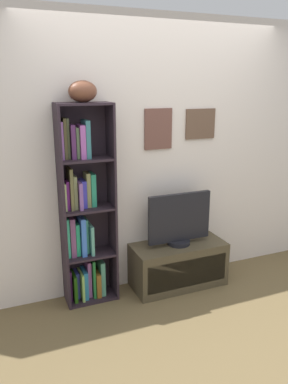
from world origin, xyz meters
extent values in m
cube|color=brown|center=(0.00, 0.00, -0.02)|extent=(5.20, 5.20, 0.04)
cube|color=silver|center=(0.00, 1.13, 1.28)|extent=(4.80, 0.06, 2.56)
cube|color=brown|center=(0.00, 1.09, 1.54)|extent=(0.27, 0.02, 0.38)
cube|color=#CCBA89|center=(0.00, 1.09, 1.54)|extent=(0.22, 0.01, 0.33)
cube|color=brown|center=(0.45, 1.09, 1.57)|extent=(0.32, 0.02, 0.29)
cube|color=slate|center=(0.45, 1.09, 1.57)|extent=(0.27, 0.01, 0.24)
cube|color=black|center=(-0.95, 0.97, 0.90)|extent=(0.02, 0.25, 1.80)
cube|color=black|center=(-0.50, 0.97, 0.90)|extent=(0.02, 0.25, 1.80)
cube|color=black|center=(-0.73, 1.10, 0.90)|extent=(0.47, 0.01, 1.80)
cube|color=black|center=(-0.73, 0.97, 0.01)|extent=(0.43, 0.24, 0.02)
cube|color=black|center=(-0.73, 0.97, 0.45)|extent=(0.43, 0.24, 0.02)
cube|color=black|center=(-0.73, 0.97, 0.89)|extent=(0.43, 0.24, 0.02)
cube|color=black|center=(-0.73, 0.97, 1.33)|extent=(0.43, 0.24, 0.02)
cube|color=black|center=(-0.73, 0.97, 1.79)|extent=(0.43, 0.24, 0.02)
cube|color=#4F1F55|center=(-0.92, 1.02, 0.17)|extent=(0.03, 0.14, 0.29)
cube|color=#20510E|center=(-0.89, 0.99, 0.15)|extent=(0.03, 0.19, 0.26)
cube|color=#333F99|center=(-0.85, 1.02, 0.15)|extent=(0.03, 0.13, 0.26)
cube|color=#91BD57|center=(-0.82, 0.99, 0.15)|extent=(0.02, 0.20, 0.26)
cube|color=teal|center=(-0.79, 1.00, 0.16)|extent=(0.04, 0.18, 0.27)
cube|color=#A55A99|center=(-0.74, 1.02, 0.20)|extent=(0.03, 0.15, 0.35)
cube|color=#21722E|center=(-0.71, 1.00, 0.21)|extent=(0.02, 0.18, 0.37)
cube|color=brown|center=(-0.67, 0.99, 0.14)|extent=(0.04, 0.19, 0.24)
cube|color=#4E9274|center=(-0.62, 1.00, 0.19)|extent=(0.04, 0.17, 0.34)
cube|color=#3ECA96|center=(-0.92, 1.01, 0.64)|extent=(0.03, 0.16, 0.36)
cube|color=#7D4772|center=(-0.88, 1.01, 0.64)|extent=(0.04, 0.16, 0.36)
cube|color=#2AB876|center=(-0.83, 1.01, 0.61)|extent=(0.03, 0.15, 0.30)
cube|color=#3B6DCA|center=(-0.79, 1.00, 0.64)|extent=(0.04, 0.19, 0.35)
cube|color=#49A97F|center=(-0.75, 1.03, 0.62)|extent=(0.03, 0.13, 0.32)
cube|color=#579D87|center=(-0.71, 0.99, 0.60)|extent=(0.03, 0.20, 0.27)
cube|color=#ADBE74|center=(-0.93, 1.01, 1.02)|extent=(0.02, 0.16, 0.24)
cube|color=#6A1F7A|center=(-0.90, 1.01, 1.03)|extent=(0.03, 0.15, 0.25)
cube|color=brown|center=(-0.87, 1.00, 1.08)|extent=(0.03, 0.17, 0.36)
cube|color=#7B8053|center=(-0.84, 1.01, 1.05)|extent=(0.03, 0.16, 0.29)
cube|color=#7F5295|center=(-0.80, 0.99, 1.02)|extent=(0.03, 0.20, 0.24)
cube|color=#3A38B3|center=(-0.76, 1.01, 1.02)|extent=(0.04, 0.15, 0.24)
cube|color=olive|center=(-0.72, 1.02, 1.06)|extent=(0.03, 0.14, 0.31)
cube|color=#278D66|center=(-0.67, 1.02, 1.05)|extent=(0.04, 0.14, 0.29)
cube|color=#955AA7|center=(-0.92, 1.02, 1.50)|extent=(0.03, 0.14, 0.31)
cube|color=brown|center=(-0.89, 1.02, 1.51)|extent=(0.03, 0.14, 0.34)
cube|color=#4B5334|center=(-0.87, 1.02, 1.51)|extent=(0.02, 0.13, 0.34)
cube|color=#4E2554|center=(-0.83, 1.01, 1.49)|extent=(0.04, 0.16, 0.28)
cube|color=#5C794E|center=(-0.79, 1.01, 1.47)|extent=(0.02, 0.15, 0.26)
cube|color=#A354A5|center=(-0.76, 1.00, 1.48)|extent=(0.04, 0.18, 0.28)
cube|color=#336F74|center=(-0.71, 1.00, 1.50)|extent=(0.04, 0.18, 0.32)
ellipsoid|color=brown|center=(-0.73, 0.97, 1.89)|extent=(0.32, 0.28, 0.17)
cube|color=#463C29|center=(0.14, 0.89, 0.22)|extent=(0.93, 0.41, 0.44)
cube|color=#322B1D|center=(0.14, 0.70, 0.22)|extent=(0.83, 0.01, 0.28)
cylinder|color=black|center=(0.14, 0.89, 0.46)|extent=(0.22, 0.22, 0.04)
cube|color=black|center=(0.14, 0.89, 0.72)|extent=(0.64, 0.04, 0.47)
cube|color=#496EA2|center=(0.14, 0.88, 0.72)|extent=(0.60, 0.01, 0.43)
camera|label=1|loc=(-1.48, -2.16, 1.96)|focal=35.62mm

